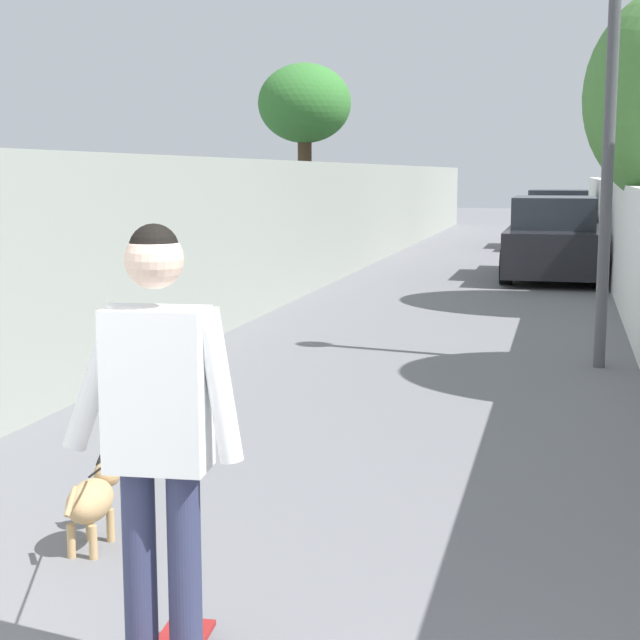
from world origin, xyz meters
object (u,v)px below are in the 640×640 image
object	(u,v)px
car_far	(557,221)
car_near	(553,241)
tree_left_mid	(305,107)
person_skateboarder	(158,414)
lamp_post	(612,64)
dog	(93,498)

from	to	relation	value
car_far	car_near	bearing A→B (deg)	180.00
tree_left_mid	person_skateboarder	size ratio (longest dim) A/B	2.51
lamp_post	person_skateboarder	size ratio (longest dim) A/B	2.60
lamp_post	dog	distance (m)	6.93
person_skateboarder	tree_left_mid	bearing A→B (deg)	13.37
dog	tree_left_mid	bearing A→B (deg)	11.20
tree_left_mid	car_far	bearing A→B (deg)	-42.20
car_near	car_far	world-z (taller)	same
person_skateboarder	car_near	bearing A→B (deg)	-4.60
tree_left_mid	lamp_post	xyz separation A→B (m)	(-10.45, -5.98, -0.35)
lamp_post	car_far	distance (m)	16.56
lamp_post	person_skateboarder	distance (m)	7.43
person_skateboarder	car_far	bearing A→B (deg)	-3.07
dog	car_near	size ratio (longest dim) A/B	0.36
dog	car_far	bearing A→B (deg)	-5.64
person_skateboarder	dog	size ratio (longest dim) A/B	1.14
lamp_post	car_near	size ratio (longest dim) A/B	1.08
lamp_post	car_near	bearing A→B (deg)	3.98
tree_left_mid	dog	xyz separation A→B (m)	(-16.15, -3.20, -3.13)
tree_left_mid	car_near	bearing A→B (deg)	-108.70
lamp_post	car_far	size ratio (longest dim) A/B	1.13
dog	car_near	bearing A→B (deg)	-8.65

